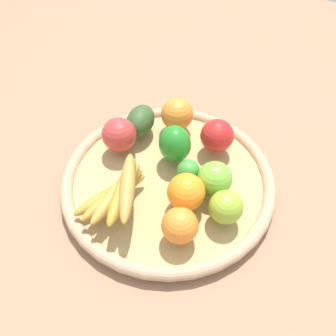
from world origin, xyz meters
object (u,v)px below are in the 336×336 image
Objects in this scene: banana_bunch at (118,191)px; avocado at (140,121)px; apple_1 at (217,136)px; bell_pepper at (175,144)px; lime_0 at (188,171)px; apple_0 at (226,207)px; orange_1 at (186,192)px; orange_2 at (177,114)px; apple_2 at (215,178)px; orange_0 at (180,226)px; apple_3 at (119,135)px.

banana_bunch is 1.81× the size of avocado.
bell_pepper is (0.08, -0.06, 0.01)m from apple_1.
bell_pepper is 0.07m from lime_0.
apple_1 reaches higher than apple_0.
orange_1 is 0.24m from orange_2.
lime_0 is at bearing -112.47° from apple_0.
orange_1 is 0.08m from apple_0.
apple_2 is at bearing 154.28° from orange_1.
orange_2 is at bearing -173.80° from banana_bunch.
banana_bunch is 0.17m from bell_pepper.
apple_1 is at bearing 176.86° from lime_0.
avocado is at bearing 15.43° from bell_pepper.
apple_0 is at bearing -175.40° from bell_pepper.
orange_0 is at bearing 24.53° from lime_0.
bell_pepper is (-0.10, -0.09, 0.01)m from orange_1.
orange_0 reaches higher than lime_0.
apple_2 is at bearing -165.08° from bell_pepper.
apple_1 is (-0.18, -0.02, 0.00)m from orange_1.
apple_2 is 0.42× the size of banana_bunch.
apple_0 is 0.84× the size of orange_2.
apple_2 is 0.91× the size of apple_3.
avocado is at bearing -121.73° from orange_1.
orange_1 reaches higher than lime_0.
apple_0 reaches higher than avocado.
banana_bunch reaches higher than lime_0.
apple_3 is 0.30m from apple_0.
orange_0 is at bearing 50.01° from avocado.
orange_2 is (-0.13, 0.07, -0.00)m from apple_3.
lime_0 is at bearing 178.60° from bell_pepper.
orange_2 reaches higher than orange_0.
banana_bunch is (0.25, -0.09, 0.00)m from apple_1.
apple_3 is 0.27m from orange_0.
banana_bunch is 0.21m from apple_0.
bell_pepper is 0.11m from orange_2.
apple_0 is at bearing 45.95° from apple_2.
apple_3 is 0.22m from orange_1.
orange_0 is (0.13, 0.06, 0.01)m from lime_0.
apple_3 is 1.19× the size of apple_0.
apple_3 reaches higher than apple_2.
bell_pepper is at bearing 29.37° from orange_2.
banana_bunch is 2.54× the size of apple_0.
apple_2 is 1.08× the size of apple_0.
orange_0 reaches higher than avocado.
banana_bunch is 0.14m from orange_0.
banana_bunch reaches higher than orange_0.
orange_1 is 1.13× the size of apple_0.
bell_pepper reaches higher than apple_1.
banana_bunch reaches higher than orange_1.
avocado is 1.37× the size of orange_0.
orange_0 is (0.26, 0.17, -0.01)m from orange_2.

